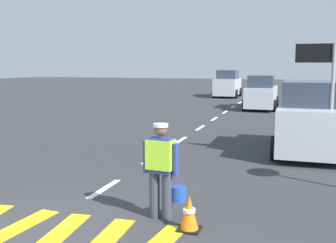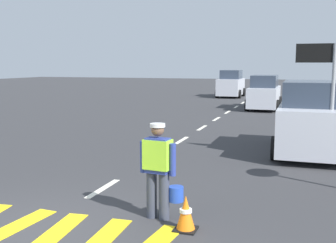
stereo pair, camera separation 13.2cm
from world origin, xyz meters
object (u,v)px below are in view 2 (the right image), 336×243
object	(u,v)px
car_oncoming_third	(231,85)
car_parked_curbside	(311,120)
road_worker	(159,166)
traffic_cone_near	(186,213)
lane_direction_sign	(324,74)
car_outgoing_far	(264,93)

from	to	relation	value
car_oncoming_third	car_parked_curbside	distance (m)	21.48
road_worker	traffic_cone_near	world-z (taller)	road_worker
traffic_cone_near	car_oncoming_third	size ratio (longest dim) A/B	0.15
road_worker	car_oncoming_third	distance (m)	27.27
road_worker	lane_direction_sign	bearing A→B (deg)	62.12
car_parked_curbside	car_outgoing_far	xyz separation A→B (m)	(-2.49, 12.18, -0.08)
lane_direction_sign	car_parked_curbside	xyz separation A→B (m)	(-0.26, 1.16, -1.40)
car_oncoming_third	traffic_cone_near	bearing A→B (deg)	-81.71
car_oncoming_third	car_parked_curbside	world-z (taller)	same
car_parked_curbside	car_outgoing_far	size ratio (longest dim) A/B	0.96
traffic_cone_near	car_outgoing_far	size ratio (longest dim) A/B	0.14
traffic_cone_near	lane_direction_sign	bearing A→B (deg)	68.57
road_worker	car_outgoing_far	world-z (taller)	car_outgoing_far
lane_direction_sign	car_oncoming_third	xyz separation A→B (m)	(-6.20, 21.81, -1.40)
road_worker	lane_direction_sign	world-z (taller)	lane_direction_sign
lane_direction_sign	road_worker	bearing A→B (deg)	-117.88
car_outgoing_far	lane_direction_sign	bearing A→B (deg)	-78.35
road_worker	car_parked_curbside	bearing A→B (deg)	68.59
road_worker	traffic_cone_near	bearing A→B (deg)	-31.65
car_oncoming_third	car_outgoing_far	xyz separation A→B (m)	(3.45, -8.46, -0.07)
traffic_cone_near	road_worker	bearing A→B (deg)	148.35
lane_direction_sign	car_oncoming_third	world-z (taller)	lane_direction_sign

